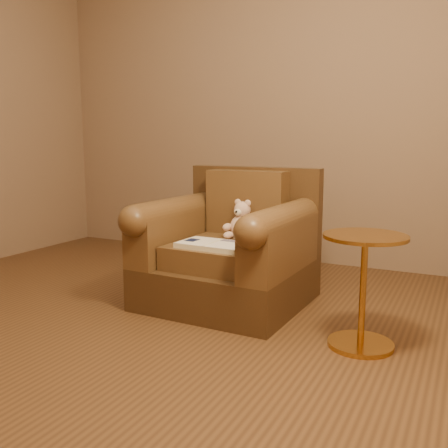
% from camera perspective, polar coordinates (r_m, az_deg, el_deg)
% --- Properties ---
extents(floor, '(4.00, 4.00, 0.00)m').
position_cam_1_polar(floor, '(2.92, -12.20, -11.49)').
color(floor, brown).
rests_on(floor, ground).
extents(room, '(4.02, 4.02, 2.71)m').
position_cam_1_polar(room, '(2.82, -13.52, 23.19)').
color(room, '#8D6F56').
rests_on(room, ground).
extents(armchair, '(0.98, 0.93, 0.86)m').
position_cam_1_polar(armchair, '(3.22, 0.74, -3.14)').
color(armchair, '#442C16').
rests_on(armchair, floor).
extents(teddy_bear, '(0.19, 0.21, 0.26)m').
position_cam_1_polar(teddy_bear, '(3.24, 1.87, 0.08)').
color(teddy_bear, beige).
rests_on(teddy_bear, armchair).
extents(guidebook, '(0.42, 0.26, 0.03)m').
position_cam_1_polar(guidebook, '(2.96, -1.23, -2.41)').
color(guidebook, beige).
rests_on(guidebook, armchair).
extents(side_table, '(0.42, 0.42, 0.58)m').
position_cam_1_polar(side_table, '(2.61, 15.61, -6.98)').
color(side_table, '#BF8634').
rests_on(side_table, floor).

